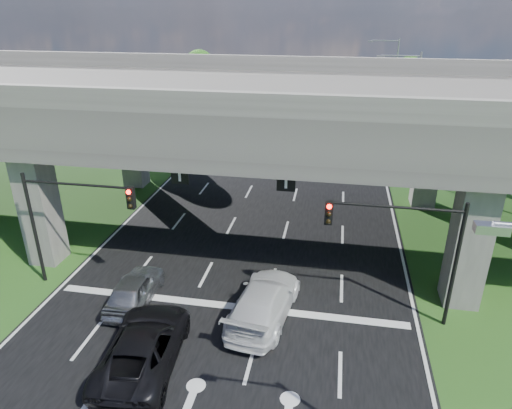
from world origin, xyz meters
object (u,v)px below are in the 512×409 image
(streetlight_far, at_px, (409,106))
(streetlight_beyond, at_px, (391,77))
(signal_right, at_px, (406,239))
(car_white, at_px, (264,301))
(signal_left, at_px, (70,211))
(car_dark, at_px, (261,309))
(car_silver, at_px, (135,289))
(car_trailing, at_px, (144,346))

(streetlight_far, height_order, streetlight_beyond, same)
(signal_right, bearing_deg, car_white, -171.03)
(signal_left, relative_size, car_dark, 1.32)
(signal_left, distance_m, streetlight_far, 26.95)
(signal_right, distance_m, car_white, 6.89)
(streetlight_far, xyz_separation_m, car_silver, (-14.55, -21.00, -5.06))
(car_dark, bearing_deg, streetlight_far, -104.17)
(streetlight_beyond, bearing_deg, signal_right, -93.61)
(signal_left, height_order, streetlight_beyond, streetlight_beyond)
(signal_left, height_order, streetlight_far, streetlight_far)
(signal_right, xyz_separation_m, car_trailing, (-10.19, -4.73, -3.33))
(car_dark, distance_m, car_trailing, 5.35)
(car_silver, bearing_deg, car_dark, 173.73)
(signal_right, height_order, streetlight_beyond, streetlight_beyond)
(car_silver, distance_m, car_white, 6.31)
(streetlight_far, xyz_separation_m, car_trailing, (-12.46, -24.79, -4.99))
(streetlight_far, distance_m, car_dark, 23.53)
(car_white, relative_size, car_trailing, 0.99)
(streetlight_far, relative_size, car_dark, 2.20)
(signal_left, height_order, car_white, signal_left)
(car_dark, xyz_separation_m, car_white, (0.05, 0.43, 0.11))
(signal_right, distance_m, car_trailing, 11.71)
(signal_right, xyz_separation_m, signal_left, (-15.65, 0.00, 0.00))
(streetlight_far, bearing_deg, signal_left, -131.78)
(signal_right, distance_m, streetlight_far, 20.25)
(signal_right, relative_size, signal_left, 1.00)
(car_trailing, bearing_deg, car_white, -143.01)
(car_silver, distance_m, car_dark, 6.27)
(signal_left, bearing_deg, car_dark, -8.13)
(car_silver, relative_size, car_dark, 0.98)
(car_dark, bearing_deg, car_trailing, 45.87)
(signal_left, height_order, car_silver, signal_left)
(signal_right, xyz_separation_m, car_dark, (-6.02, -1.37, -3.41))
(signal_left, relative_size, car_white, 1.01)
(streetlight_beyond, relative_size, car_white, 1.69)
(streetlight_beyond, height_order, car_white, streetlight_beyond)
(streetlight_far, height_order, car_white, streetlight_far)
(car_silver, height_order, car_trailing, car_trailing)
(car_dark, bearing_deg, signal_left, -1.14)
(streetlight_beyond, bearing_deg, car_white, -102.56)
(car_silver, xyz_separation_m, car_dark, (6.25, -0.43, -0.01))
(streetlight_far, xyz_separation_m, car_dark, (-8.30, -21.43, -5.07))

